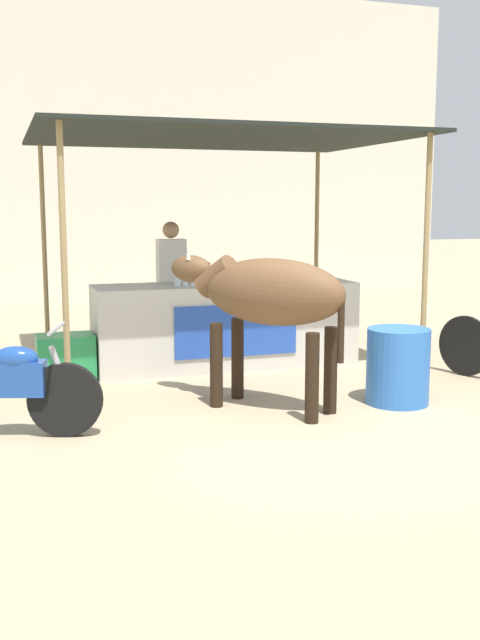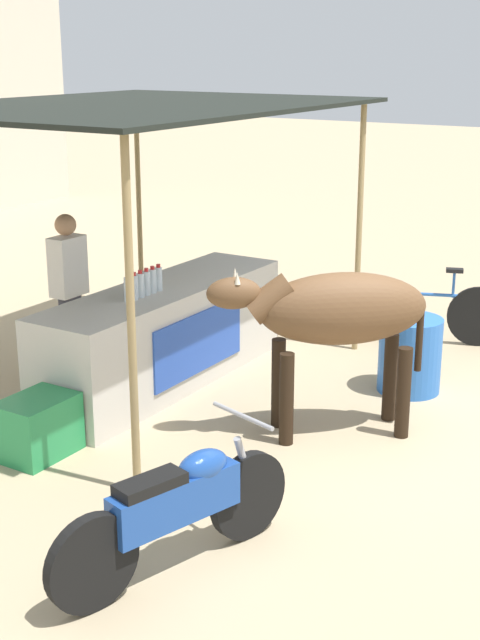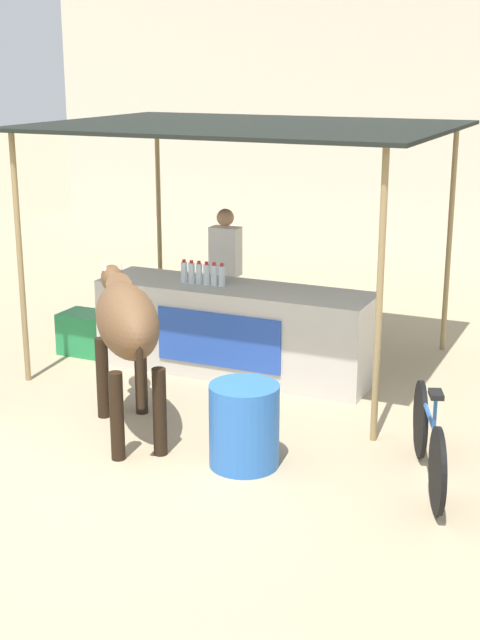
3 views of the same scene
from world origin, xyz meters
The scene contains 9 objects.
ground_plane centered at (0.00, 0.00, 0.00)m, with size 60.00×60.00×0.00m, color tan.
building_wall_far centered at (0.00, 10.91, 3.29)m, with size 16.00×0.50×6.58m, color beige.
stall_counter centered at (0.00, 2.20, 0.48)m, with size 3.00×0.82×0.96m.
stall_awning centered at (0.00, 2.50, 2.53)m, with size 4.20×3.20×2.63m.
water_bottle_row centered at (-0.35, 2.15, 1.07)m, with size 0.52×0.07×0.25m.
vendor_behind_counter centered at (-0.46, 2.95, 0.85)m, with size 0.34×0.22×1.65m.
cooler_box centered at (-1.82, 2.10, 0.24)m, with size 0.60×0.44×0.48m, color #268C4C.
water_barrel centered at (1.05, 0.12, 0.36)m, with size 0.59×0.59×0.71m, color blue.
cow centered at (-0.19, 0.32, 1.03)m, with size 1.45×1.63×1.44m.
Camera 1 is at (-2.47, -5.93, 1.84)m, focal length 42.00 mm.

